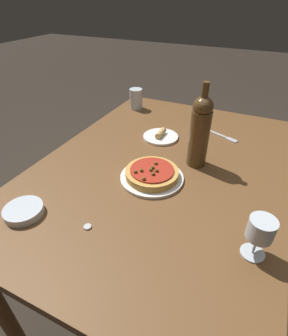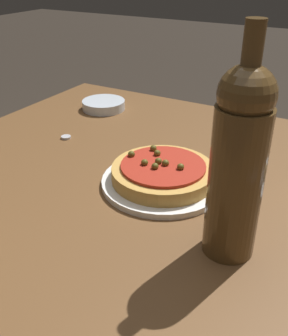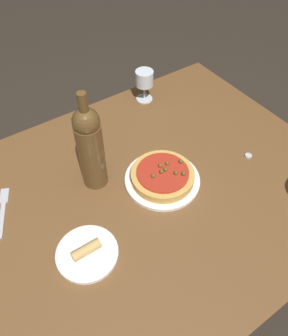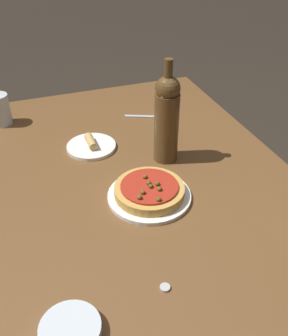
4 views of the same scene
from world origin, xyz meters
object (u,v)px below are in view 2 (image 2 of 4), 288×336
(bottle_cap, at_px, (66,137))
(dining_table, at_px, (213,237))
(dinner_plate, at_px, (163,182))
(wine_bottle, at_px, (238,162))
(pizza, at_px, (163,172))
(side_bowl, at_px, (104,105))

(bottle_cap, bearing_deg, dining_table, 169.55)
(dinner_plate, distance_m, wine_bottle, 0.26)
(pizza, bearing_deg, bottle_cap, -14.13)
(wine_bottle, relative_size, bottle_cap, 14.26)
(dining_table, xyz_separation_m, pizza, (0.12, -0.00, 0.11))
(dinner_plate, relative_size, bottle_cap, 10.19)
(wine_bottle, bearing_deg, bottle_cap, -22.40)
(dinner_plate, height_order, bottle_cap, dinner_plate)
(wine_bottle, bearing_deg, dinner_plate, -34.84)
(pizza, distance_m, bottle_cap, 0.32)
(wine_bottle, distance_m, bottle_cap, 0.55)
(dinner_plate, distance_m, side_bowl, 0.46)
(pizza, distance_m, wine_bottle, 0.25)
(dining_table, height_order, pizza, pizza)
(side_bowl, bearing_deg, pizza, 139.55)
(pizza, bearing_deg, dinner_plate, 164.96)
(dining_table, relative_size, wine_bottle, 3.99)
(pizza, xyz_separation_m, side_bowl, (0.35, -0.30, -0.01))
(side_bowl, relative_size, bottle_cap, 5.26)
(side_bowl, bearing_deg, bottle_cap, 100.00)
(wine_bottle, bearing_deg, pizza, -34.81)
(dining_table, bearing_deg, side_bowl, -32.70)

